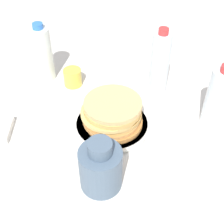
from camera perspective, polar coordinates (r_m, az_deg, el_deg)
name	(u,v)px	position (r m, az deg, el deg)	size (l,w,h in m)	color
ground_plane	(117,120)	(0.95, 0.92, -1.42)	(4.00, 4.00, 0.00)	silver
plate	(112,124)	(0.93, 0.00, -2.14)	(0.23, 0.23, 0.01)	silver
pancake_stack	(112,113)	(0.90, 0.02, -0.15)	(0.18, 0.18, 0.08)	#B6793A
juice_glass	(73,77)	(1.08, -7.20, 6.31)	(0.06, 0.06, 0.06)	yellow
cream_jug	(101,167)	(0.75, -2.09, -10.02)	(0.10, 0.10, 0.15)	#4C6075
water_bottle_near	(219,99)	(0.93, 18.97, 2.24)	(0.07, 0.07, 0.21)	silver
water_bottle_mid	(159,66)	(0.99, 8.67, 8.38)	(0.06, 0.06, 0.24)	silver
water_bottle_far	(42,54)	(1.10, -12.61, 10.35)	(0.07, 0.07, 0.21)	silver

